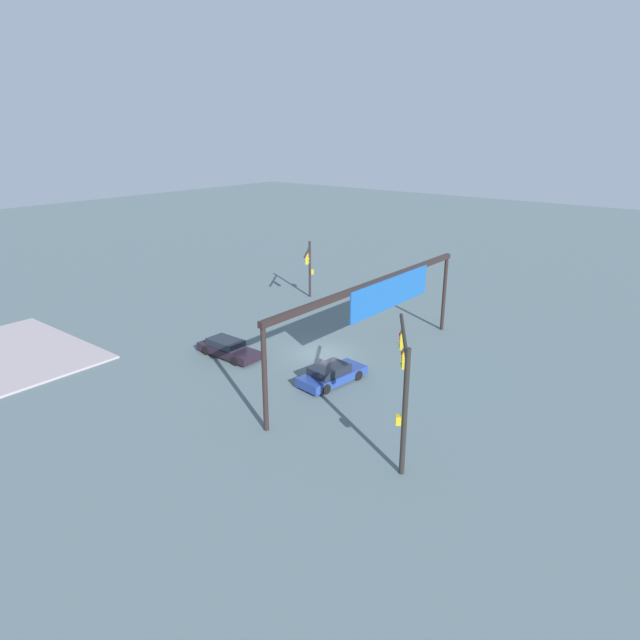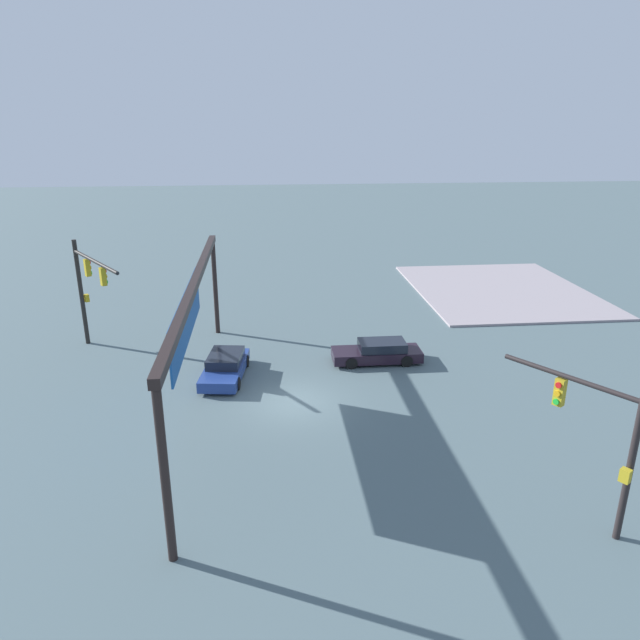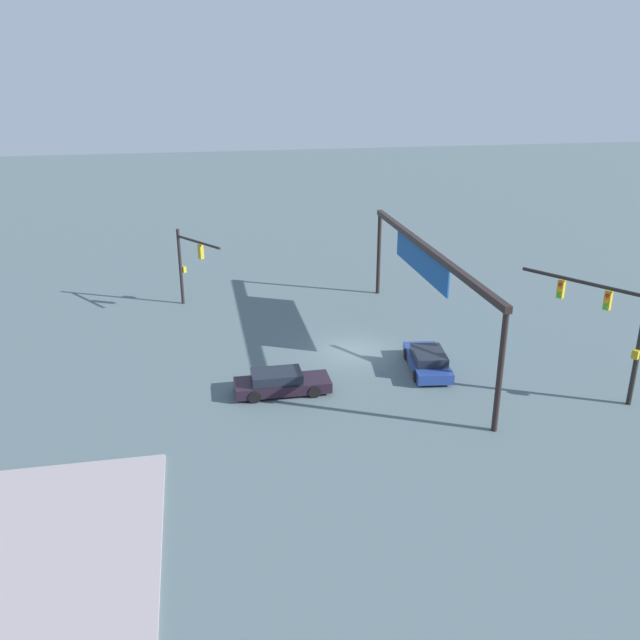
{
  "view_description": "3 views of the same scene",
  "coord_description": "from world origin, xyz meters",
  "px_view_note": "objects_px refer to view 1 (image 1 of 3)",
  "views": [
    {
      "loc": [
        28.47,
        22.73,
        15.21
      ],
      "look_at": [
        -0.07,
        -0.27,
        2.51
      ],
      "focal_mm": 31.08,
      "sensor_mm": 36.0,
      "label": 1
    },
    {
      "loc": [
        -24.8,
        1.11,
        12.76
      ],
      "look_at": [
        2.65,
        -1.56,
        3.18
      ],
      "focal_mm": 32.61,
      "sensor_mm": 36.0,
      "label": 2
    },
    {
      "loc": [
        35.03,
        -8.81,
        15.88
      ],
      "look_at": [
        -0.95,
        -1.87,
        1.75
      ],
      "focal_mm": 37.6,
      "sensor_mm": 36.0,
      "label": 3
    }
  ],
  "objects_px": {
    "traffic_signal_near_corner": "(309,264)",
    "sedan_car_waiting_far": "(331,374)",
    "traffic_signal_opposite_side": "(404,377)",
    "sedan_car_approaching": "(228,349)"
  },
  "relations": [
    {
      "from": "traffic_signal_near_corner",
      "to": "sedan_car_waiting_far",
      "type": "relative_size",
      "value": 1.11
    },
    {
      "from": "traffic_signal_near_corner",
      "to": "traffic_signal_opposite_side",
      "type": "distance_m",
      "value": 26.65
    },
    {
      "from": "traffic_signal_near_corner",
      "to": "sedan_car_approaching",
      "type": "xyz_separation_m",
      "value": [
        14.06,
        4.33,
        -2.89
      ]
    },
    {
      "from": "traffic_signal_near_corner",
      "to": "sedan_car_approaching",
      "type": "bearing_deg",
      "value": -17.35
    },
    {
      "from": "traffic_signal_opposite_side",
      "to": "sedan_car_waiting_far",
      "type": "height_order",
      "value": "traffic_signal_opposite_side"
    },
    {
      "from": "traffic_signal_near_corner",
      "to": "traffic_signal_opposite_side",
      "type": "relative_size",
      "value": 0.85
    },
    {
      "from": "traffic_signal_opposite_side",
      "to": "sedan_car_waiting_far",
      "type": "xyz_separation_m",
      "value": [
        -4.39,
        -7.66,
        -3.63
      ]
    },
    {
      "from": "traffic_signal_opposite_side",
      "to": "sedan_car_waiting_far",
      "type": "distance_m",
      "value": 9.54
    },
    {
      "from": "traffic_signal_near_corner",
      "to": "sedan_car_waiting_far",
      "type": "distance_m",
      "value": 18.27
    },
    {
      "from": "sedan_car_approaching",
      "to": "sedan_car_waiting_far",
      "type": "distance_m",
      "value": 8.38
    }
  ]
}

